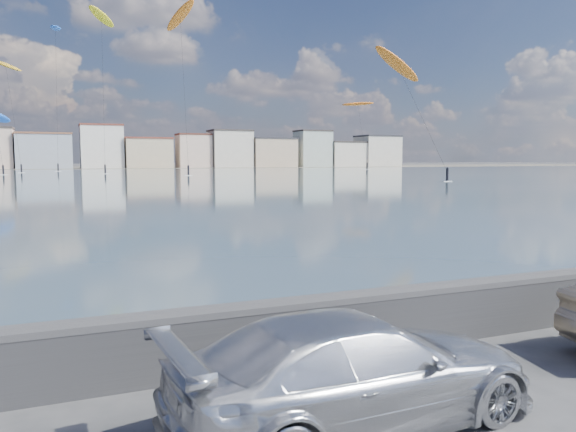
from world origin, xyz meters
The scene contains 11 objects.
bay_water centered at (0.00, 91.50, 0.01)m, with size 500.00×177.00×0.00m, color #385763.
far_shore_strip centered at (0.00, 200.00, 0.01)m, with size 500.00×60.00×0.00m, color #4C473D.
seawall centered at (0.00, 2.70, 0.58)m, with size 400.00×0.36×1.08m.
far_buildings centered at (1.31, 186.00, 6.03)m, with size 240.79×13.26×14.60m.
car_silver centered at (0.45, 0.52, 0.69)m, with size 1.92×4.72×1.37m, color silver.
kitesurfer_0 centered at (21.82, 112.16, 31.84)m, with size 6.31×18.58×35.27m.
kitesurfer_5 centered at (7.64, 127.31, 33.46)m, with size 7.00×15.03×36.40m.
kitesurfer_7 centered at (81.56, 144.50, 19.25)m, with size 8.87×11.79×20.13m.
kitesurfer_9 centered at (-1.60, 157.78, 36.77)m, with size 3.01×18.30×38.30m.
kitesurfer_11 centered at (45.86, 69.02, 17.27)m, with size 8.58×12.54×20.50m.
kitesurfer_14 centered at (-12.80, 144.22, 24.52)m, with size 7.96×15.62×27.01m.
Camera 1 is at (-2.79, -5.21, 3.23)m, focal length 35.00 mm.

